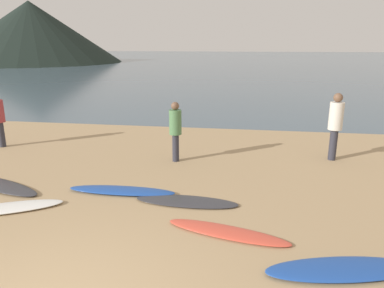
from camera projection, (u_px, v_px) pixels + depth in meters
ground_plane at (185, 130)px, 13.66m from camera, size 120.00×120.00×0.20m
ocean_water at (236, 60)px, 61.24m from camera, size 140.00×100.00×0.01m
headland_hill at (31, 32)px, 53.77m from camera, size 25.83×25.83×8.76m
surfboard_1 at (5, 208)px, 6.99m from camera, size 2.14×1.40×0.09m
surfboard_2 at (122, 191)px, 7.80m from camera, size 2.34×0.52×0.10m
surfboard_3 at (187, 201)px, 7.32m from camera, size 2.10×0.63×0.06m
surfboard_4 at (227, 232)px, 6.14m from camera, size 2.19×0.96×0.07m
surfboard_5 at (343, 269)px, 5.12m from camera, size 2.31×1.07×0.10m
person_1 at (175, 127)px, 9.62m from camera, size 0.33×0.33×1.61m
person_3 at (336, 121)px, 9.70m from camera, size 0.37×0.37×1.83m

